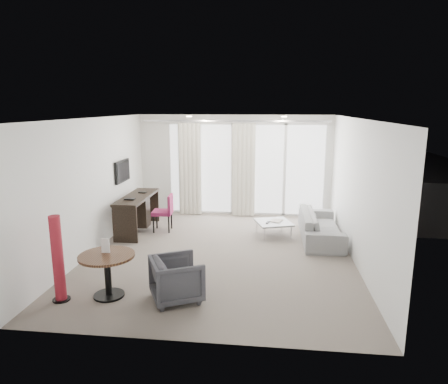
# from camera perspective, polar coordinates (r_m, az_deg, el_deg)

# --- Properties ---
(floor) EXTENTS (5.00, 6.00, 0.00)m
(floor) POSITION_cam_1_polar(r_m,az_deg,el_deg) (7.88, -0.51, -8.77)
(floor) COLOR #6E645A
(floor) RESTS_ON ground
(ceiling) EXTENTS (5.00, 6.00, 0.00)m
(ceiling) POSITION_cam_1_polar(r_m,az_deg,el_deg) (7.36, -0.54, 10.50)
(ceiling) COLOR white
(ceiling) RESTS_ON ground
(wall_left) EXTENTS (0.00, 6.00, 2.60)m
(wall_left) POSITION_cam_1_polar(r_m,az_deg,el_deg) (8.20, -18.15, 0.91)
(wall_left) COLOR silver
(wall_left) RESTS_ON ground
(wall_right) EXTENTS (0.00, 6.00, 2.60)m
(wall_right) POSITION_cam_1_polar(r_m,az_deg,el_deg) (7.62, 18.47, 0.07)
(wall_right) COLOR silver
(wall_right) RESTS_ON ground
(wall_front) EXTENTS (5.00, 0.00, 2.60)m
(wall_front) POSITION_cam_1_polar(r_m,az_deg,el_deg) (4.65, -5.13, -6.94)
(wall_front) COLOR silver
(wall_front) RESTS_ON ground
(window_panel) EXTENTS (4.00, 0.02, 2.38)m
(window_panel) POSITION_cam_1_polar(r_m,az_deg,el_deg) (10.43, 3.15, 3.25)
(window_panel) COLOR white
(window_panel) RESTS_ON ground
(window_frame) EXTENTS (4.10, 0.06, 2.44)m
(window_frame) POSITION_cam_1_polar(r_m,az_deg,el_deg) (10.41, 3.14, 3.24)
(window_frame) COLOR white
(window_frame) RESTS_ON ground
(curtain_left) EXTENTS (0.60, 0.20, 2.38)m
(curtain_left) POSITION_cam_1_polar(r_m,az_deg,el_deg) (10.45, -4.88, 3.25)
(curtain_left) COLOR beige
(curtain_left) RESTS_ON ground
(curtain_right) EXTENTS (0.60, 0.20, 2.38)m
(curtain_right) POSITION_cam_1_polar(r_m,az_deg,el_deg) (10.27, 2.81, 3.12)
(curtain_right) COLOR beige
(curtain_right) RESTS_ON ground
(curtain_track) EXTENTS (4.80, 0.04, 0.04)m
(curtain_track) POSITION_cam_1_polar(r_m,az_deg,el_deg) (10.16, 1.46, 10.12)
(curtain_track) COLOR #B2B2B7
(curtain_track) RESTS_ON ceiling
(downlight_a) EXTENTS (0.12, 0.12, 0.02)m
(downlight_a) POSITION_cam_1_polar(r_m,az_deg,el_deg) (9.08, -5.01, 10.71)
(downlight_a) COLOR #FFE0B2
(downlight_a) RESTS_ON ceiling
(downlight_b) EXTENTS (0.12, 0.12, 0.02)m
(downlight_b) POSITION_cam_1_polar(r_m,az_deg,el_deg) (8.90, 8.59, 10.60)
(downlight_b) COLOR #FFE0B2
(downlight_b) RESTS_ON ceiling
(desk) EXTENTS (0.55, 1.75, 0.82)m
(desk) POSITION_cam_1_polar(r_m,az_deg,el_deg) (9.34, -12.23, -3.03)
(desk) COLOR black
(desk) RESTS_ON floor
(tv) EXTENTS (0.05, 0.80, 0.50)m
(tv) POSITION_cam_1_polar(r_m,az_deg,el_deg) (9.49, -14.31, 2.92)
(tv) COLOR black
(tv) RESTS_ON wall_left
(desk_chair) EXTENTS (0.49, 0.46, 0.85)m
(desk_chair) POSITION_cam_1_polar(r_m,az_deg,el_deg) (9.24, -8.80, -2.96)
(desk_chair) COLOR maroon
(desk_chair) RESTS_ON floor
(round_table) EXTENTS (1.07, 1.07, 0.66)m
(round_table) POSITION_cam_1_polar(r_m,az_deg,el_deg) (6.35, -16.25, -11.39)
(round_table) COLOR #422716
(round_table) RESTS_ON floor
(menu_card) EXTENTS (0.12, 0.02, 0.23)m
(menu_card) POSITION_cam_1_polar(r_m,az_deg,el_deg) (6.30, -16.55, -7.81)
(menu_card) COLOR white
(menu_card) RESTS_ON round_table
(red_lamp) EXTENTS (0.32, 0.32, 1.29)m
(red_lamp) POSITION_cam_1_polar(r_m,az_deg,el_deg) (6.34, -22.65, -8.81)
(red_lamp) COLOR maroon
(red_lamp) RESTS_ON floor
(tub_armchair) EXTENTS (0.95, 0.94, 0.65)m
(tub_armchair) POSITION_cam_1_polar(r_m,az_deg,el_deg) (6.05, -6.78, -12.22)
(tub_armchair) COLOR #34343A
(tub_armchair) RESTS_ON floor
(coffee_table) EXTENTS (0.91, 0.91, 0.32)m
(coffee_table) POSITION_cam_1_polar(r_m,az_deg,el_deg) (8.92, 7.07, -5.22)
(coffee_table) COLOR gray
(coffee_table) RESTS_ON floor
(remote) EXTENTS (0.07, 0.15, 0.02)m
(remote) POSITION_cam_1_polar(r_m,az_deg,el_deg) (8.76, 6.26, -4.18)
(remote) COLOR black
(remote) RESTS_ON coffee_table
(magazine) EXTENTS (0.32, 0.35, 0.02)m
(magazine) POSITION_cam_1_polar(r_m,az_deg,el_deg) (8.92, 7.51, -3.91)
(magazine) COLOR gray
(magazine) RESTS_ON coffee_table
(sofa) EXTENTS (0.80, 2.05, 0.60)m
(sofa) POSITION_cam_1_polar(r_m,az_deg,el_deg) (8.84, 13.62, -4.71)
(sofa) COLOR gray
(sofa) RESTS_ON floor
(terrace_slab) EXTENTS (5.60, 3.00, 0.12)m
(terrace_slab) POSITION_cam_1_polar(r_m,az_deg,el_deg) (12.16, 3.51, -1.51)
(terrace_slab) COLOR #4D4D50
(terrace_slab) RESTS_ON ground
(rattan_chair_a) EXTENTS (0.56, 0.56, 0.74)m
(rattan_chair_a) POSITION_cam_1_polar(r_m,az_deg,el_deg) (12.17, 6.80, 0.50)
(rattan_chair_a) COLOR #41291A
(rattan_chair_a) RESTS_ON terrace_slab
(rattan_chair_b) EXTENTS (0.74, 0.74, 0.83)m
(rattan_chair_b) POSITION_cam_1_polar(r_m,az_deg,el_deg) (12.73, 10.43, 1.11)
(rattan_chair_b) COLOR #41291A
(rattan_chair_b) RESTS_ON terrace_slab
(rattan_table) EXTENTS (0.69, 0.69, 0.52)m
(rattan_table) POSITION_cam_1_polar(r_m,az_deg,el_deg) (12.03, 10.08, -0.26)
(rattan_table) COLOR #41291A
(rattan_table) RESTS_ON terrace_slab
(balustrade) EXTENTS (5.50, 0.06, 1.05)m
(balustrade) POSITION_cam_1_polar(r_m,az_deg,el_deg) (13.46, 3.88, 2.26)
(balustrade) COLOR #B2B2B7
(balustrade) RESTS_ON terrace_slab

